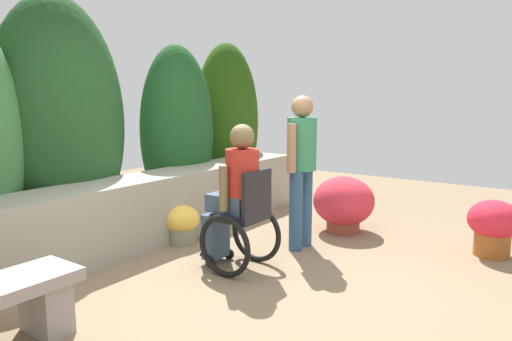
{
  "coord_description": "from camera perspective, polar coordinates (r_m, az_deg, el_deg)",
  "views": [
    {
      "loc": [
        -2.96,
        -2.17,
        1.56
      ],
      "look_at": [
        0.69,
        0.41,
        0.85
      ],
      "focal_mm": 32.32,
      "sensor_mm": 36.0,
      "label": 1
    }
  ],
  "objects": [
    {
      "name": "stone_retaining_wall",
      "position": [
        4.94,
        -16.21,
        -5.36
      ],
      "size": [
        5.65,
        0.6,
        0.73
      ],
      "primitive_type": "cube",
      "color": "#999786",
      "rests_on": "ground"
    },
    {
      "name": "hedge_backdrop",
      "position": [
        5.11,
        -24.61,
        5.4
      ],
      "size": [
        6.22,
        1.09,
        3.0
      ],
      "color": "#1C571D",
      "rests_on": "ground"
    },
    {
      "name": "person_in_wheelchair",
      "position": [
        4.18,
        -2.3,
        -3.95
      ],
      "size": [
        0.53,
        0.66,
        1.33
      ],
      "rotation": [
        0.0,
        0.0,
        -0.11
      ],
      "color": "black",
      "rests_on": "ground"
    },
    {
      "name": "flower_pot_purple_near",
      "position": [
        5.49,
        10.78,
        -4.04
      ],
      "size": [
        0.71,
        0.71,
        0.65
      ],
      "color": "brown",
      "rests_on": "ground"
    },
    {
      "name": "flower_pot_red_accent",
      "position": [
        5.14,
        27.32,
        -6.02
      ],
      "size": [
        0.49,
        0.49,
        0.56
      ],
      "color": "#9D5523",
      "rests_on": "ground"
    },
    {
      "name": "flower_pot_terracotta_by_wall",
      "position": [
        5.06,
        -9.14,
        -6.49
      ],
      "size": [
        0.38,
        0.38,
        0.41
      ],
      "color": "gray",
      "rests_on": "ground"
    },
    {
      "name": "ground_plane",
      "position": [
        3.98,
        -0.93,
        -14.03
      ],
      "size": [
        11.75,
        11.75,
        0.0
      ],
      "primitive_type": "plane",
      "color": "#826D52"
    },
    {
      "name": "person_standing_companion",
      "position": [
        4.72,
        5.65,
        1.06
      ],
      "size": [
        0.49,
        0.3,
        1.58
      ],
      "rotation": [
        0.0,
        0.0,
        -0.14
      ],
      "color": "#315373",
      "rests_on": "ground"
    }
  ]
}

